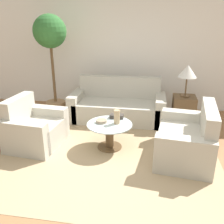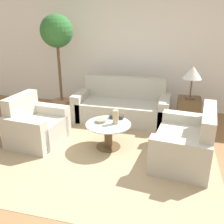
% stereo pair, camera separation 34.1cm
% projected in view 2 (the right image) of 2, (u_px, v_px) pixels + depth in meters
% --- Properties ---
extents(ground_plane, '(14.00, 14.00, 0.00)m').
position_uv_depth(ground_plane, '(94.00, 175.00, 3.50)').
color(ground_plane, '#8E603D').
extents(wall_back, '(10.00, 0.06, 2.60)m').
position_uv_depth(wall_back, '(133.00, 53.00, 5.79)').
color(wall_back, white).
rests_on(wall_back, ground_plane).
extents(rug, '(3.50, 3.46, 0.01)m').
position_uv_depth(rug, '(108.00, 147.00, 4.26)').
color(rug, tan).
rests_on(rug, ground_plane).
extents(sofa_main, '(1.97, 0.86, 0.87)m').
position_uv_depth(sofa_main, '(122.00, 106.00, 5.37)').
color(sofa_main, '#B2AD9E').
rests_on(sofa_main, ground_plane).
extents(armchair, '(0.87, 1.01, 0.84)m').
position_uv_depth(armchair, '(35.00, 127.00, 4.38)').
color(armchair, '#B2AD9E').
rests_on(armchair, ground_plane).
extents(loveseat, '(0.96, 1.33, 0.86)m').
position_uv_depth(loveseat, '(188.00, 144.00, 3.78)').
color(loveseat, '#B2AD9E').
rests_on(loveseat, ground_plane).
extents(coffee_table, '(0.75, 0.75, 0.44)m').
position_uv_depth(coffee_table, '(108.00, 132.00, 4.16)').
color(coffee_table, brown).
rests_on(coffee_table, ground_plane).
extents(side_table, '(0.44, 0.44, 0.59)m').
position_uv_depth(side_table, '(188.00, 112.00, 4.99)').
color(side_table, brown).
rests_on(side_table, ground_plane).
extents(table_lamp, '(0.36, 0.36, 0.63)m').
position_uv_depth(table_lamp, '(193.00, 73.00, 4.70)').
color(table_lamp, brown).
rests_on(table_lamp, side_table).
extents(potted_plant, '(0.69, 0.69, 2.15)m').
position_uv_depth(potted_plant, '(57.00, 43.00, 5.29)').
color(potted_plant, '#93704C').
rests_on(potted_plant, ground_plane).
extents(vase, '(0.10, 0.10, 0.24)m').
position_uv_depth(vase, '(116.00, 117.00, 4.07)').
color(vase, tan).
rests_on(vase, coffee_table).
extents(bowl, '(0.18, 0.18, 0.05)m').
position_uv_depth(bowl, '(101.00, 121.00, 4.16)').
color(bowl, gray).
rests_on(bowl, coffee_table).
extents(book_stack, '(0.24, 0.13, 0.07)m').
position_uv_depth(book_stack, '(117.00, 116.00, 4.32)').
color(book_stack, '#38332D').
rests_on(book_stack, coffee_table).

